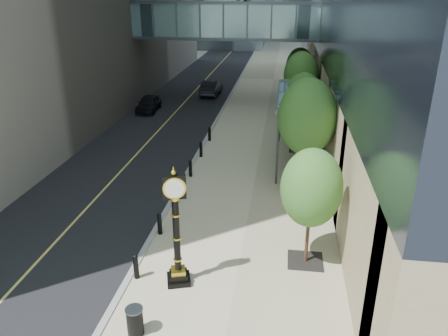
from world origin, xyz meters
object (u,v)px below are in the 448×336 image
at_px(car_far, 211,87).
at_px(car_near, 149,103).
at_px(street_clock, 177,236).
at_px(trash_bin, 135,322).
at_px(pedestrian, 322,191).

bearing_deg(car_far, car_near, 59.74).
distance_m(street_clock, trash_bin, 3.20).
bearing_deg(car_far, pedestrian, 114.12).
relative_size(car_near, car_far, 0.88).
relative_size(street_clock, car_near, 1.12).
bearing_deg(trash_bin, street_clock, 75.26).
height_order(car_near, car_far, car_far).
relative_size(trash_bin, pedestrian, 0.50).
bearing_deg(street_clock, car_near, 92.66).
bearing_deg(pedestrian, street_clock, 40.73).
bearing_deg(car_near, trash_bin, -76.01).
bearing_deg(pedestrian, car_near, -59.69).
height_order(street_clock, trash_bin, street_clock).
bearing_deg(car_near, car_far, 55.33).
relative_size(street_clock, trash_bin, 4.98).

